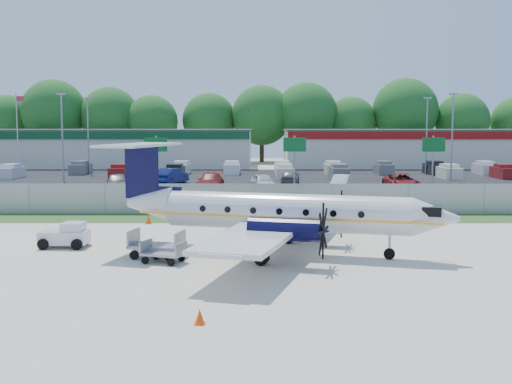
{
  "coord_description": "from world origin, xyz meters",
  "views": [
    {
      "loc": [
        0.12,
        -27.93,
        5.87
      ],
      "look_at": [
        0.0,
        6.0,
        2.3
      ],
      "focal_mm": 45.0,
      "sensor_mm": 36.0,
      "label": 1
    }
  ],
  "objects_px": {
    "pushback_tug": "(67,235)",
    "baggage_cart_near": "(163,253)",
    "aircraft": "(279,212)",
    "baggage_cart_far": "(157,245)"
  },
  "relations": [
    {
      "from": "aircraft",
      "to": "baggage_cart_near",
      "type": "relative_size",
      "value": 8.08
    },
    {
      "from": "aircraft",
      "to": "pushback_tug",
      "type": "xyz_separation_m",
      "value": [
        -10.16,
        1.45,
        -1.34
      ]
    },
    {
      "from": "baggage_cart_near",
      "to": "baggage_cart_far",
      "type": "xyz_separation_m",
      "value": [
        -0.46,
        1.1,
        0.13
      ]
    },
    {
      "from": "aircraft",
      "to": "pushback_tug",
      "type": "bearing_deg",
      "value": 171.89
    },
    {
      "from": "aircraft",
      "to": "baggage_cart_far",
      "type": "distance_m",
      "value": 5.69
    },
    {
      "from": "aircraft",
      "to": "baggage_cart_near",
      "type": "xyz_separation_m",
      "value": [
        -4.99,
        -2.07,
        -1.49
      ]
    },
    {
      "from": "aircraft",
      "to": "baggage_cart_near",
      "type": "bearing_deg",
      "value": -157.44
    },
    {
      "from": "aircraft",
      "to": "baggage_cart_far",
      "type": "xyz_separation_m",
      "value": [
        -5.44,
        -0.97,
        -1.35
      ]
    },
    {
      "from": "pushback_tug",
      "to": "baggage_cart_near",
      "type": "distance_m",
      "value": 6.26
    },
    {
      "from": "pushback_tug",
      "to": "baggage_cart_far",
      "type": "distance_m",
      "value": 5.3
    }
  ]
}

